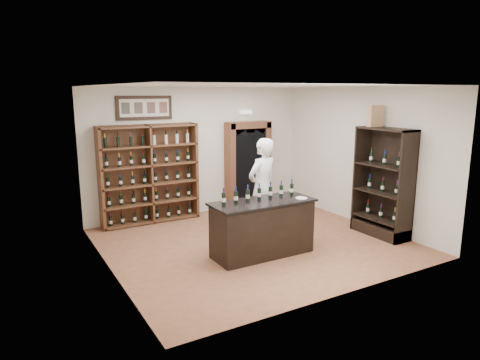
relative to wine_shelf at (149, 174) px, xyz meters
name	(u,v)px	position (x,y,z in m)	size (l,w,h in m)	color
floor	(254,242)	(1.30, -2.33, -1.10)	(5.50, 5.50, 0.00)	#955A3B
ceiling	(255,86)	(1.30, -2.33, 1.90)	(5.50, 5.50, 0.00)	white
wall_back	(199,151)	(1.30, 0.17, 0.40)	(5.50, 0.04, 3.00)	beige
wall_left	(106,182)	(-1.45, -2.33, 0.40)	(0.04, 5.00, 3.00)	beige
wall_right	(360,156)	(4.05, -2.33, 0.40)	(0.04, 5.00, 3.00)	beige
wine_shelf	(149,174)	(0.00, 0.00, 0.00)	(2.20, 0.38, 2.20)	#502A1B
framed_picture	(144,108)	(0.00, 0.14, 1.45)	(1.25, 0.04, 0.52)	black
arched_doorway	(248,163)	(2.55, 0.00, 0.04)	(1.17, 0.35, 2.17)	black
emergency_light	(246,112)	(2.55, 0.09, 1.30)	(0.30, 0.10, 0.10)	white
tasting_counter	(262,228)	(1.10, -2.93, -0.61)	(1.88, 0.78, 1.00)	black
counter_bottle_0	(224,199)	(0.38, -2.82, 0.01)	(0.07, 0.07, 0.30)	black
counter_bottle_1	(236,197)	(0.62, -2.82, 0.01)	(0.07, 0.07, 0.30)	black
counter_bottle_2	(248,195)	(0.86, -2.82, 0.01)	(0.07, 0.07, 0.30)	black
counter_bottle_3	(259,194)	(1.10, -2.82, 0.01)	(0.07, 0.07, 0.30)	black
counter_bottle_4	(270,192)	(1.34, -2.82, 0.01)	(0.07, 0.07, 0.30)	black
counter_bottle_5	(281,191)	(1.58, -2.82, 0.01)	(0.07, 0.07, 0.30)	black
counter_bottle_6	(292,189)	(1.82, -2.82, 0.01)	(0.07, 0.07, 0.30)	black
side_cabinet	(383,199)	(3.82, -3.23, -0.35)	(0.48, 1.20, 2.20)	black
shopkeeper	(262,187)	(1.71, -1.98, -0.10)	(0.73, 0.48, 1.99)	white
plate	(301,198)	(1.80, -3.14, -0.09)	(0.21, 0.21, 0.02)	beige
wine_crate	(375,116)	(3.80, -2.91, 1.31)	(0.30, 0.12, 0.43)	tan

